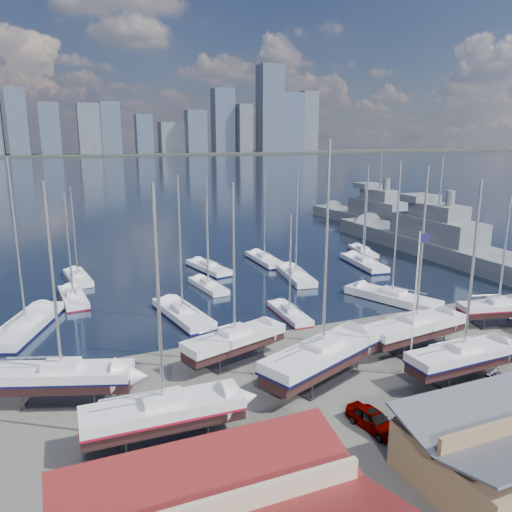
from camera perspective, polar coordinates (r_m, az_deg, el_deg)
name	(u,v)px	position (r m, az deg, el deg)	size (l,w,h in m)	color
ground	(358,366)	(45.89, 11.60, -12.25)	(1400.00, 1400.00, 0.00)	#605E59
water	(85,169)	(345.27, -18.97, 9.37)	(1400.00, 600.00, 0.40)	#182338
far_shore	(67,155)	(604.63, -20.83, 10.75)	(1400.00, 80.00, 2.20)	#2D332D
skyline	(56,119)	(598.16, -21.88, 14.30)	(639.14, 43.80, 107.69)	#475166
sailboat_cradle_0	(62,377)	(41.23, -21.25, -12.75)	(10.77, 6.29, 16.75)	#2D2D33
sailboat_cradle_1	(164,412)	(34.71, -10.50, -17.16)	(10.71, 3.25, 17.10)	#2D2D33
sailboat_cradle_2	(235,340)	(45.04, -2.45, -9.58)	(10.20, 5.54, 16.04)	#2D2D33
sailboat_cradle_3	(323,355)	(42.02, 7.64, -11.18)	(12.67, 7.81, 19.55)	#2D2D33
sailboat_cradle_4	(416,327)	(50.08, 17.79, -7.74)	(10.87, 4.21, 17.20)	#2D2D33
sailboat_cradle_5	(464,356)	(45.24, 22.63, -10.52)	(10.33, 3.11, 16.54)	#2D2D33
sailboat_cradle_6	(498,308)	(59.30, 25.92, -5.36)	(8.86, 4.27, 13.97)	#2D2D33
sailboat_moored_0	(26,328)	(57.73, -24.77, -7.47)	(7.93, 12.91, 18.70)	black
sailboat_moored_1	(73,298)	(65.74, -20.15, -4.57)	(3.31, 9.54, 14.01)	black
sailboat_moored_2	(78,279)	(74.54, -19.67, -2.45)	(3.59, 9.44, 13.90)	black
sailboat_moored_3	(183,315)	(56.60, -8.38, -6.74)	(4.76, 11.44, 16.59)	black
sailboat_moored_4	(208,287)	(66.80, -5.48, -3.49)	(3.34, 8.60, 12.66)	black
sailboat_moored_5	(209,269)	(75.79, -5.45, -1.47)	(4.70, 10.35, 14.94)	black
sailboat_moored_6	(289,314)	(56.60, 3.84, -6.62)	(2.60, 8.20, 12.12)	black
sailboat_moored_7	(296,277)	(71.33, 4.56, -2.38)	(4.63, 10.81, 15.80)	black
sailboat_moored_8	(264,261)	(80.41, 0.97, -0.54)	(3.01, 10.28, 15.31)	black
sailboat_moored_9	(392,299)	(63.69, 15.26, -4.77)	(7.45, 12.21, 17.85)	black
sailboat_moored_10	(364,264)	(79.95, 12.20, -0.93)	(4.46, 11.29, 16.42)	black
sailboat_moored_11	(363,252)	(88.38, 12.11, 0.44)	(4.44, 9.05, 13.03)	black
naval_ship_east	(435,245)	(91.23, 19.79, 1.21)	(9.08, 50.03, 18.49)	slate
naval_ship_west	(378,219)	(116.24, 13.75, 4.09)	(9.26, 44.33, 17.96)	slate
car_a	(373,419)	(37.03, 13.23, -17.71)	(1.71, 4.26, 1.45)	gray
car_b	(423,421)	(37.92, 18.54, -17.44)	(1.36, 3.90, 1.29)	gray
car_c	(450,433)	(37.02, 21.25, -18.31)	(2.44, 5.28, 1.47)	gray
flagpole	(416,293)	(43.40, 17.85, -4.06)	(1.09, 0.12, 12.32)	white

